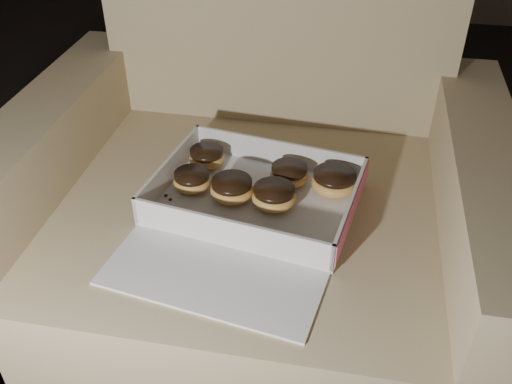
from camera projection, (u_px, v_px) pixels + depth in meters
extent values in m
plane|color=black|center=(88.00, 294.00, 1.49)|extent=(4.50, 4.50, 0.00)
cube|color=tan|center=(252.00, 274.00, 1.24)|extent=(0.76, 0.76, 0.44)
cube|color=tan|center=(68.00, 226.00, 1.26)|extent=(0.13, 0.76, 0.59)
cube|color=tan|center=(455.00, 275.00, 1.13)|extent=(0.13, 0.76, 0.59)
cube|color=silver|center=(256.00, 202.00, 1.08)|extent=(0.40, 0.33, 0.01)
cube|color=silver|center=(278.00, 153.00, 1.16)|extent=(0.36, 0.06, 0.05)
cube|color=silver|center=(229.00, 233.00, 0.96)|extent=(0.36, 0.06, 0.05)
cube|color=silver|center=(170.00, 170.00, 1.11)|extent=(0.05, 0.27, 0.05)
cube|color=silver|center=(351.00, 209.00, 1.01)|extent=(0.05, 0.27, 0.05)
cube|color=#E25B8B|center=(353.00, 210.00, 1.01)|extent=(0.04, 0.26, 0.05)
cube|color=silver|center=(211.00, 278.00, 0.92)|extent=(0.38, 0.21, 0.01)
ellipsoid|color=gold|center=(207.00, 158.00, 1.16)|extent=(0.07, 0.07, 0.03)
cylinder|color=black|center=(207.00, 152.00, 1.15)|extent=(0.07, 0.07, 0.01)
ellipsoid|color=gold|center=(334.00, 183.00, 1.08)|extent=(0.09, 0.09, 0.04)
cylinder|color=black|center=(335.00, 175.00, 1.07)|extent=(0.08, 0.08, 0.01)
ellipsoid|color=gold|center=(289.00, 175.00, 1.11)|extent=(0.08, 0.08, 0.04)
cylinder|color=black|center=(289.00, 169.00, 1.10)|extent=(0.07, 0.07, 0.01)
ellipsoid|color=gold|center=(274.00, 197.00, 1.05)|extent=(0.08, 0.08, 0.04)
cylinder|color=black|center=(274.00, 190.00, 1.04)|extent=(0.08, 0.08, 0.01)
ellipsoid|color=gold|center=(192.00, 181.00, 1.09)|extent=(0.07, 0.07, 0.03)
cylinder|color=black|center=(192.00, 175.00, 1.08)|extent=(0.07, 0.07, 0.01)
ellipsoid|color=gold|center=(232.00, 190.00, 1.07)|extent=(0.08, 0.08, 0.04)
cylinder|color=black|center=(232.00, 183.00, 1.06)|extent=(0.08, 0.08, 0.01)
ellipsoid|color=black|center=(204.00, 225.00, 1.01)|extent=(0.01, 0.01, 0.00)
ellipsoid|color=black|center=(166.00, 195.00, 1.08)|extent=(0.01, 0.01, 0.00)
ellipsoid|color=black|center=(170.00, 199.00, 1.07)|extent=(0.01, 0.01, 0.00)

